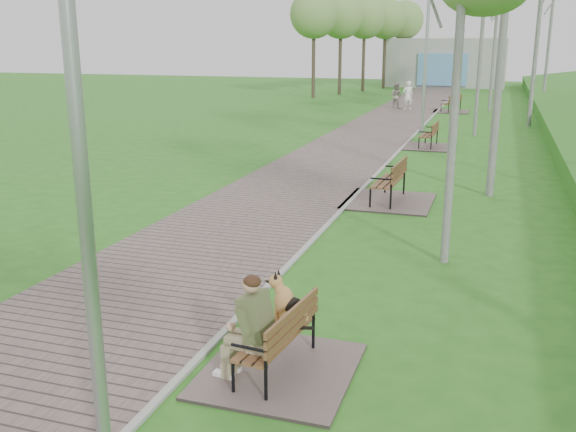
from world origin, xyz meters
name	(u,v)px	position (x,y,z in m)	size (l,w,h in m)	color
ground	(218,339)	(0.00, 0.00, 0.00)	(120.00, 120.00, 0.00)	#29651D
walkway	(380,128)	(-1.75, 21.50, 0.02)	(3.50, 67.00, 0.04)	#61514E
kerb	(420,129)	(0.00, 21.50, 0.03)	(0.10, 67.00, 0.05)	#999993
building_north	(445,63)	(-1.50, 50.97, 1.99)	(10.00, 5.20, 4.00)	#9E9E99
bench_main	(270,340)	(0.93, -0.60, 0.41)	(1.70, 1.89, 1.49)	#61514E
bench_second	(388,192)	(0.84, 8.05, 0.24)	(2.04, 2.27, 1.25)	#61514E
bench_third	(428,142)	(0.86, 16.74, 0.21)	(1.84, 2.04, 1.13)	#61514E
bench_far	(451,108)	(0.70, 29.59, 0.21)	(1.87, 2.07, 1.15)	#61514E
lamp_post_near	(84,201)	(0.14, -2.75, 2.51)	(0.21, 0.21, 5.37)	#A0A3A8
lamp_post_second	(425,67)	(0.21, 20.33, 2.72)	(0.23, 0.23, 5.82)	#A0A3A8
lamp_post_third	(454,68)	(0.34, 35.38, 2.12)	(0.18, 0.18, 4.54)	#A0A3A8
lamp_post_far	(461,65)	(0.45, 40.86, 2.15)	(0.18, 0.18, 4.61)	#A0A3A8
pedestrian_near	(408,96)	(-1.70, 29.76, 0.81)	(0.59, 0.39, 1.62)	white
pedestrian_far	(396,96)	(-2.44, 30.26, 0.72)	(0.70, 0.55, 1.45)	gray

